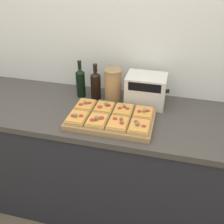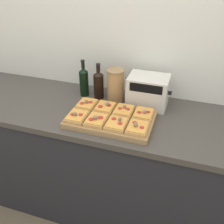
{
  "view_description": "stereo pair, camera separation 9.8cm",
  "coord_description": "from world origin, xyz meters",
  "px_view_note": "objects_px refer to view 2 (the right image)",
  "views": [
    {
      "loc": [
        0.4,
        -1.12,
        1.85
      ],
      "look_at": [
        0.06,
        0.23,
        0.98
      ],
      "focal_mm": 42.0,
      "sensor_mm": 36.0,
      "label": 1
    },
    {
      "loc": [
        0.49,
        -1.09,
        1.85
      ],
      "look_at": [
        0.06,
        0.23,
        0.98
      ],
      "focal_mm": 42.0,
      "sensor_mm": 36.0,
      "label": 2
    }
  ],
  "objects_px": {
    "olive_oil_bottle": "(84,81)",
    "toaster_oven": "(148,91)",
    "cutting_board": "(111,119)",
    "grain_jar_tall": "(116,85)",
    "wine_bottle": "(99,84)"
  },
  "relations": [
    {
      "from": "grain_jar_tall",
      "to": "cutting_board",
      "type": "bearing_deg",
      "value": -79.27
    },
    {
      "from": "olive_oil_bottle",
      "to": "grain_jar_tall",
      "type": "height_order",
      "value": "olive_oil_bottle"
    },
    {
      "from": "wine_bottle",
      "to": "toaster_oven",
      "type": "bearing_deg",
      "value": -0.14
    },
    {
      "from": "wine_bottle",
      "to": "grain_jar_tall",
      "type": "relative_size",
      "value": 1.12
    },
    {
      "from": "olive_oil_bottle",
      "to": "grain_jar_tall",
      "type": "distance_m",
      "value": 0.24
    },
    {
      "from": "cutting_board",
      "to": "wine_bottle",
      "type": "relative_size",
      "value": 2.04
    },
    {
      "from": "olive_oil_bottle",
      "to": "toaster_oven",
      "type": "bearing_deg",
      "value": -0.1
    },
    {
      "from": "cutting_board",
      "to": "toaster_oven",
      "type": "relative_size",
      "value": 1.82
    },
    {
      "from": "grain_jar_tall",
      "to": "wine_bottle",
      "type": "bearing_deg",
      "value": 180.0
    },
    {
      "from": "wine_bottle",
      "to": "cutting_board",
      "type": "bearing_deg",
      "value": -56.93
    },
    {
      "from": "cutting_board",
      "to": "olive_oil_bottle",
      "type": "xyz_separation_m",
      "value": [
        -0.3,
        0.28,
        0.09
      ]
    },
    {
      "from": "cutting_board",
      "to": "olive_oil_bottle",
      "type": "relative_size",
      "value": 1.95
    },
    {
      "from": "cutting_board",
      "to": "wine_bottle",
      "type": "bearing_deg",
      "value": 123.07
    },
    {
      "from": "olive_oil_bottle",
      "to": "toaster_oven",
      "type": "distance_m",
      "value": 0.47
    },
    {
      "from": "wine_bottle",
      "to": "grain_jar_tall",
      "type": "xyz_separation_m",
      "value": [
        0.13,
        -0.0,
        0.01
      ]
    }
  ]
}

